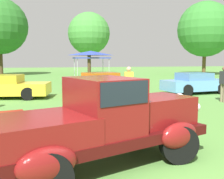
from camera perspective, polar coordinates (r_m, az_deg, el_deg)
ground_plane at (r=5.12m, az=3.39°, el=-17.22°), size 120.00×120.00×0.00m
feature_pickup_truck at (r=5.21m, az=-2.55°, el=-6.71°), size 4.71×2.96×1.70m
show_car_yellow at (r=15.22m, az=-21.45°, el=0.53°), size 4.68×2.48×1.22m
show_car_orange at (r=16.41m, az=-1.92°, el=1.38°), size 4.59×2.90×1.22m
show_car_skyblue at (r=16.89m, az=17.04°, el=1.24°), size 4.17×2.23×1.22m
spectator_near_truck at (r=12.45m, az=3.51°, el=1.20°), size 0.44×0.31×1.69m
spectator_far_side at (r=13.90m, az=22.24°, el=1.28°), size 0.26×0.41×1.69m
canopy_tent_center_field at (r=23.95m, az=-4.41°, el=7.33°), size 2.93×2.93×2.71m
treeline_center at (r=35.30m, az=-4.82°, el=11.52°), size 5.27×5.27×7.82m
treeline_mid_right at (r=36.19m, az=18.82°, el=11.76°), size 6.72×6.72×8.97m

